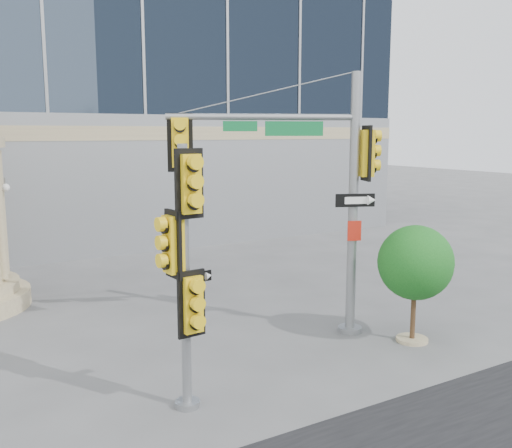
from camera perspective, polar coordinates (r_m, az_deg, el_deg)
ground at (r=12.87m, az=3.15°, el=-14.85°), size 120.00×120.00×0.00m
main_signal_pole at (r=14.41m, az=5.17°, el=4.87°), size 4.95×2.36×6.73m
secondary_signal_pole at (r=10.50m, az=-7.13°, el=-3.43°), size 0.89×0.65×5.03m
street_tree at (r=14.75m, az=15.70°, el=-4.02°), size 1.91×1.86×2.98m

